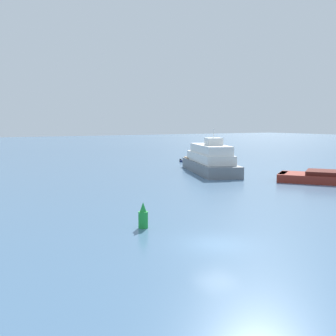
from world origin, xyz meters
TOP-DOWN VIEW (x-y plane):
  - ground_plane at (0.00, 0.00)m, footprint 400.00×400.00m
  - white_riverboat at (22.18, 30.73)m, footprint 10.75×17.63m
  - small_motorboat at (28.79, 45.24)m, footprint 3.38×4.71m
  - channel_buoy_green at (-2.04, 5.96)m, footprint 0.70×0.70m

SIDE VIEW (x-z plane):
  - ground_plane at x=0.00m, z-range 0.00..0.00m
  - small_motorboat at x=28.79m, z-range -0.22..0.64m
  - channel_buoy_green at x=-2.04m, z-range -0.14..1.76m
  - white_riverboat at x=22.18m, z-range -1.51..5.21m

